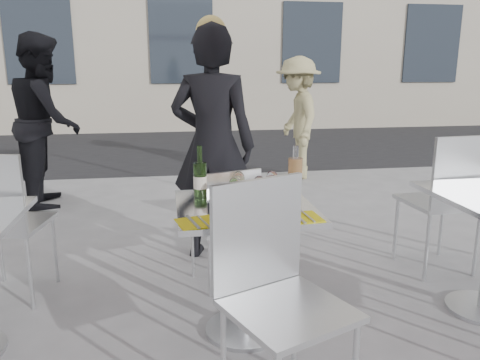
{
  "coord_description": "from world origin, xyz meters",
  "views": [
    {
      "loc": [
        -0.4,
        -2.36,
        1.47
      ],
      "look_at": [
        0.0,
        0.15,
        0.85
      ],
      "focal_mm": 35.0,
      "sensor_mm": 36.0,
      "label": 1
    }
  ],
  "objects": [
    {
      "name": "wineglass_white_a",
      "position": [
        -0.05,
        -0.01,
        0.86
      ],
      "size": [
        0.07,
        0.07,
        0.16
      ],
      "color": "white",
      "rests_on": "main_table"
    },
    {
      "name": "side_chair_rfar",
      "position": [
        1.54,
        0.53,
        0.61
      ],
      "size": [
        0.5,
        0.51,
        1.02
      ],
      "rotation": [
        0.0,
        0.0,
        3.21
      ],
      "color": "silver",
      "rests_on": "ground"
    },
    {
      "name": "pizza_far",
      "position": [
        0.04,
        0.21,
        0.77
      ],
      "size": [
        0.35,
        0.35,
        0.03
      ],
      "color": "white",
      "rests_on": "main_table"
    },
    {
      "name": "main_table",
      "position": [
        0.0,
        0.0,
        0.54
      ],
      "size": [
        0.72,
        0.72,
        0.75
      ],
      "color": "#B7BABF",
      "rests_on": "ground"
    },
    {
      "name": "wineglass_white_b",
      "position": [
        -0.01,
        0.12,
        0.86
      ],
      "size": [
        0.07,
        0.07,
        0.16
      ],
      "color": "white",
      "rests_on": "main_table"
    },
    {
      "name": "street_asphalt",
      "position": [
        0.0,
        6.5,
        0.0
      ],
      "size": [
        24.0,
        5.0,
        0.0
      ],
      "primitive_type": "cube",
      "color": "black",
      "rests_on": "ground"
    },
    {
      "name": "pedestrian_b",
      "position": [
        1.32,
        3.63,
        0.8
      ],
      "size": [
        0.63,
        1.05,
        1.6
      ],
      "primitive_type": "imported",
      "rotation": [
        0.0,
        0.0,
        4.68
      ],
      "color": "tan",
      "rests_on": "ground"
    },
    {
      "name": "wineglass_red_b",
      "position": [
        0.17,
        0.1,
        0.86
      ],
      "size": [
        0.07,
        0.07,
        0.16
      ],
      "color": "white",
      "rests_on": "main_table"
    },
    {
      "name": "wineglass_red_a",
      "position": [
        0.08,
        -0.01,
        0.86
      ],
      "size": [
        0.07,
        0.07,
        0.16
      ],
      "color": "white",
      "rests_on": "main_table"
    },
    {
      "name": "pizza_near",
      "position": [
        0.03,
        -0.19,
        0.76
      ],
      "size": [
        0.31,
        0.31,
        0.02
      ],
      "color": "#B88D48",
      "rests_on": "main_table"
    },
    {
      "name": "pedestrian_a",
      "position": [
        -1.66,
        2.88,
        0.91
      ],
      "size": [
        0.8,
        0.97,
        1.81
      ],
      "primitive_type": "imported",
      "rotation": [
        0.0,
        0.0,
        1.71
      ],
      "color": "black",
      "rests_on": "ground"
    },
    {
      "name": "napkin_right",
      "position": [
        0.24,
        -0.26,
        0.75
      ],
      "size": [
        0.19,
        0.2,
        0.01
      ],
      "rotation": [
        0.0,
        0.0,
        0.08
      ],
      "color": "yellow",
      "rests_on": "main_table"
    },
    {
      "name": "chair_near",
      "position": [
        0.03,
        -0.59,
        0.59
      ],
      "size": [
        0.6,
        0.61,
        1.0
      ],
      "rotation": [
        0.0,
        0.0,
        0.4
      ],
      "color": "silver",
      "rests_on": "ground"
    },
    {
      "name": "chair_far",
      "position": [
        -0.02,
        0.56,
        0.49
      ],
      "size": [
        0.47,
        0.48,
        0.83
      ],
      "rotation": [
        0.0,
        0.0,
        3.43
      ],
      "color": "silver",
      "rests_on": "ground"
    },
    {
      "name": "ground",
      "position": [
        0.0,
        0.0,
        0.0
      ],
      "size": [
        80.0,
        80.0,
        0.0
      ],
      "primitive_type": "plane",
      "color": "gray"
    },
    {
      "name": "wine_bottle",
      "position": [
        -0.22,
        0.18,
        0.86
      ],
      "size": [
        0.07,
        0.08,
        0.29
      ],
      "color": "#28471A",
      "rests_on": "main_table"
    },
    {
      "name": "side_chair_lfar",
      "position": [
        -1.43,
        0.57,
        0.58
      ],
      "size": [
        0.52,
        0.53,
        0.98
      ],
      "rotation": [
        0.0,
        0.0,
        2.97
      ],
      "color": "silver",
      "rests_on": "ground"
    },
    {
      "name": "carafe",
      "position": [
        0.31,
        0.12,
        0.87
      ],
      "size": [
        0.08,
        0.08,
        0.29
      ],
      "color": "tan",
      "rests_on": "main_table"
    },
    {
      "name": "napkin_left",
      "position": [
        -0.27,
        -0.26,
        0.75
      ],
      "size": [
        0.22,
        0.22,
        0.01
      ],
      "rotation": [
        0.0,
        0.0,
        0.23
      ],
      "color": "yellow",
      "rests_on": "main_table"
    },
    {
      "name": "woman_diner",
      "position": [
        -0.06,
        1.12,
        0.89
      ],
      "size": [
        0.75,
        0.61,
        1.77
      ],
      "primitive_type": "imported",
      "rotation": [
        0.0,
        0.0,
        2.81
      ],
      "color": "black",
      "rests_on": "ground"
    },
    {
      "name": "sugar_shaker",
      "position": [
        0.23,
        0.06,
        0.8
      ],
      "size": [
        0.06,
        0.06,
        0.11
      ],
      "color": "white",
      "rests_on": "main_table"
    },
    {
      "name": "salad_plate",
      "position": [
        0.01,
        0.07,
        0.79
      ],
      "size": [
        0.22,
        0.22,
        0.09
      ],
      "color": "white",
      "rests_on": "main_table"
    }
  ]
}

